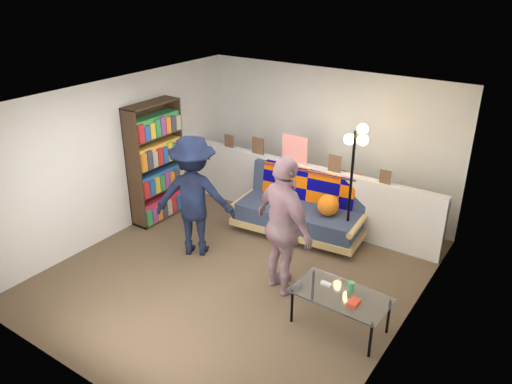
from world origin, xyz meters
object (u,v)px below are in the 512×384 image
bookshelf (156,166)px  coffee_table (341,296)px  person_left (194,196)px  futon_sofa (302,209)px  floor_lamp (355,164)px  person_right (284,227)px

bookshelf → coffee_table: 3.87m
person_left → futon_sofa: bearing=-153.6°
floor_lamp → person_left: 2.29m
futon_sofa → bookshelf: (-2.24, -0.87, 0.50)m
futon_sofa → coffee_table: 2.31m
person_right → bookshelf: bearing=12.3°
futon_sofa → floor_lamp: floor_lamp is taller
floor_lamp → person_left: floor_lamp is taller
coffee_table → person_right: size_ratio=0.61×
coffee_table → person_left: bearing=171.3°
bookshelf → person_left: (1.24, -0.51, -0.02)m
person_right → futon_sofa: bearing=-44.7°
bookshelf → floor_lamp: (3.06, 0.82, 0.44)m
person_left → bookshelf: bearing=-50.0°
bookshelf → person_right: size_ratio=1.06×
floor_lamp → person_left: (-1.81, -1.33, -0.47)m
bookshelf → person_left: 1.34m
bookshelf → person_left: bookshelf is taller
coffee_table → person_right: person_right is taller
floor_lamp → person_right: floor_lamp is taller
futon_sofa → floor_lamp: bearing=-3.6°
floor_lamp → futon_sofa: bearing=176.4°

